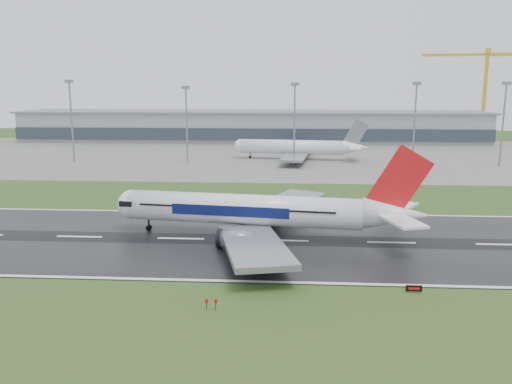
{
  "coord_description": "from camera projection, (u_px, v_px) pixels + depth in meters",
  "views": [
    {
      "loc": [
        20.82,
        -96.76,
        29.01
      ],
      "look_at": [
        13.71,
        12.0,
        7.0
      ],
      "focal_mm": 37.1,
      "sensor_mm": 36.0,
      "label": 1
    }
  ],
  "objects": [
    {
      "name": "runway",
      "position": [
        181.0,
        239.0,
        101.7
      ],
      "size": [
        400.0,
        45.0,
        0.1
      ],
      "primitive_type": "cube",
      "color": "black",
      "rests_on": "ground"
    },
    {
      "name": "floodmast_4",
      "position": [
        414.0,
        126.0,
        192.43
      ],
      "size": [
        0.64,
        0.64,
        29.13
      ],
      "primitive_type": "cylinder",
      "color": "gray",
      "rests_on": "ground"
    },
    {
      "name": "floodmast_5",
      "position": [
        503.0,
        126.0,
        190.42
      ],
      "size": [
        0.64,
        0.64,
        29.19
      ],
      "primitive_type": "cylinder",
      "color": "gray",
      "rests_on": "ground"
    },
    {
      "name": "floodmast_1",
      "position": [
        72.0,
        123.0,
        200.54
      ],
      "size": [
        0.64,
        0.64,
        29.94
      ],
      "primitive_type": "cylinder",
      "color": "gray",
      "rests_on": "ground"
    },
    {
      "name": "terminal",
      "position": [
        251.0,
        127.0,
        281.18
      ],
      "size": [
        240.0,
        36.0,
        15.0
      ],
      "primitive_type": "cube",
      "color": "gray",
      "rests_on": "ground"
    },
    {
      "name": "main_airliner",
      "position": [
        265.0,
        192.0,
        101.22
      ],
      "size": [
        67.19,
        64.72,
        17.78
      ],
      "primitive_type": null,
      "rotation": [
        0.0,
        0.0,
        -0.13
      ],
      "color": "white",
      "rests_on": "runway"
    },
    {
      "name": "floodmast_2",
      "position": [
        187.0,
        127.0,
        197.94
      ],
      "size": [
        0.64,
        0.64,
        27.69
      ],
      "primitive_type": "cylinder",
      "color": "gray",
      "rests_on": "ground"
    },
    {
      "name": "runway_sign",
      "position": [
        414.0,
        289.0,
        75.43
      ],
      "size": [
        2.26,
        0.98,
        1.04
      ],
      "primitive_type": null,
      "rotation": [
        0.0,
        0.0,
        0.32
      ],
      "color": "black",
      "rests_on": "ground"
    },
    {
      "name": "ground",
      "position": [
        181.0,
        239.0,
        101.71
      ],
      "size": [
        520.0,
        520.0,
        0.0
      ],
      "primitive_type": "plane",
      "color": "#2A471A",
      "rests_on": "ground"
    },
    {
      "name": "floodmast_3",
      "position": [
        294.0,
        126.0,
        195.25
      ],
      "size": [
        0.64,
        0.64,
        28.88
      ],
      "primitive_type": "cylinder",
      "color": "gray",
      "rests_on": "ground"
    },
    {
      "name": "apron",
      "position": [
        241.0,
        155.0,
        223.97
      ],
      "size": [
        400.0,
        130.0,
        0.08
      ],
      "primitive_type": "cube",
      "color": "slate",
      "rests_on": "ground"
    },
    {
      "name": "parked_airliner",
      "position": [
        297.0,
        140.0,
        209.32
      ],
      "size": [
        59.52,
        56.28,
        15.8
      ],
      "primitive_type": null,
      "rotation": [
        0.0,
        0.0,
        -0.12
      ],
      "color": "white",
      "rests_on": "apron"
    },
    {
      "name": "tower_crane",
      "position": [
        484.0,
        95.0,
        284.59
      ],
      "size": [
        48.88,
        10.38,
        48.11
      ],
      "primitive_type": null,
      "rotation": [
        0.0,
        0.0,
        -0.16
      ],
      "color": "gold",
      "rests_on": "ground"
    }
  ]
}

